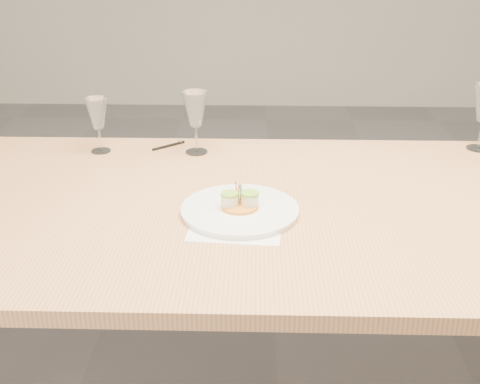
{
  "coord_description": "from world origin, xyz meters",
  "views": [
    {
      "loc": [
        -0.08,
        -1.44,
        1.43
      ],
      "look_at": [
        -0.12,
        -0.05,
        0.8
      ],
      "focal_mm": 45.0,
      "sensor_mm": 36.0,
      "label": 1
    }
  ],
  "objects_px": {
    "dining_table": "(285,225)",
    "wine_glass_0": "(97,115)",
    "dinner_plate": "(240,209)",
    "recipe_sheet": "(238,217)",
    "ballpoint_pen": "(169,146)",
    "wine_glass_1": "(195,111)"
  },
  "relations": [
    {
      "from": "dinner_plate",
      "to": "wine_glass_0",
      "type": "distance_m",
      "value": 0.64
    },
    {
      "from": "dinner_plate",
      "to": "recipe_sheet",
      "type": "distance_m",
      "value": 0.02
    },
    {
      "from": "recipe_sheet",
      "to": "wine_glass_1",
      "type": "bearing_deg",
      "value": 112.5
    },
    {
      "from": "ballpoint_pen",
      "to": "wine_glass_0",
      "type": "height_order",
      "value": "wine_glass_0"
    },
    {
      "from": "ballpoint_pen",
      "to": "wine_glass_1",
      "type": "height_order",
      "value": "wine_glass_1"
    },
    {
      "from": "ballpoint_pen",
      "to": "wine_glass_1",
      "type": "distance_m",
      "value": 0.17
    },
    {
      "from": "recipe_sheet",
      "to": "ballpoint_pen",
      "type": "height_order",
      "value": "ballpoint_pen"
    },
    {
      "from": "dining_table",
      "to": "wine_glass_0",
      "type": "bearing_deg",
      "value": 147.78
    },
    {
      "from": "ballpoint_pen",
      "to": "recipe_sheet",
      "type": "bearing_deg",
      "value": -104.98
    },
    {
      "from": "recipe_sheet",
      "to": "ballpoint_pen",
      "type": "relative_size",
      "value": 3.03
    },
    {
      "from": "dinner_plate",
      "to": "wine_glass_0",
      "type": "height_order",
      "value": "wine_glass_0"
    },
    {
      "from": "ballpoint_pen",
      "to": "wine_glass_0",
      "type": "distance_m",
      "value": 0.25
    },
    {
      "from": "wine_glass_0",
      "to": "wine_glass_1",
      "type": "bearing_deg",
      "value": -0.02
    },
    {
      "from": "dinner_plate",
      "to": "ballpoint_pen",
      "type": "height_order",
      "value": "dinner_plate"
    },
    {
      "from": "wine_glass_1",
      "to": "wine_glass_0",
      "type": "bearing_deg",
      "value": 179.98
    },
    {
      "from": "dining_table",
      "to": "wine_glass_0",
      "type": "xyz_separation_m",
      "value": [
        -0.58,
        0.37,
        0.19
      ]
    },
    {
      "from": "dinner_plate",
      "to": "ballpoint_pen",
      "type": "xyz_separation_m",
      "value": [
        -0.25,
        0.48,
        -0.01
      ]
    },
    {
      "from": "dining_table",
      "to": "wine_glass_0",
      "type": "relative_size",
      "value": 13.62
    },
    {
      "from": "dining_table",
      "to": "recipe_sheet",
      "type": "distance_m",
      "value": 0.17
    },
    {
      "from": "dinner_plate",
      "to": "recipe_sheet",
      "type": "relative_size",
      "value": 1.0
    },
    {
      "from": "dinner_plate",
      "to": "ballpoint_pen",
      "type": "bearing_deg",
      "value": 117.12
    },
    {
      "from": "dinner_plate",
      "to": "wine_glass_1",
      "type": "height_order",
      "value": "wine_glass_1"
    }
  ]
}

